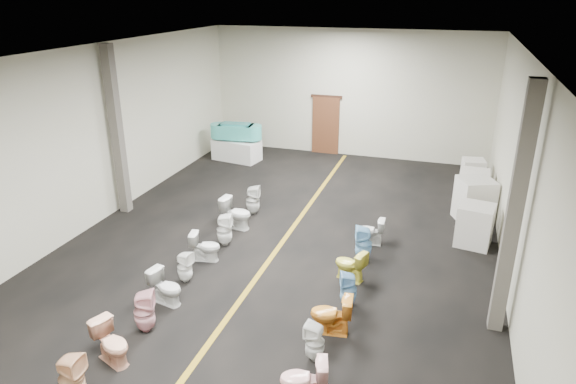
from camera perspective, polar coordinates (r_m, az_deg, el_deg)
name	(u,v)px	position (r m, az deg, el deg)	size (l,w,h in m)	color
floor	(276,251)	(12.14, -1.37, -6.60)	(16.00, 16.00, 0.00)	black
ceiling	(274,55)	(10.76, -1.59, 15.01)	(16.00, 16.00, 0.00)	black
wall_back	(349,94)	(18.76, 6.76, 10.77)	(10.00, 10.00, 0.00)	beige
wall_left	(84,141)	(13.68, -21.75, 5.30)	(16.00, 16.00, 0.00)	beige
wall_right	(522,185)	(10.77, 24.53, 0.69)	(16.00, 16.00, 0.00)	beige
aisle_stripe	(276,251)	(12.14, -1.37, -6.59)	(0.12, 15.60, 0.01)	olive
back_door	(326,125)	(19.13, 4.20, 7.38)	(1.00, 0.10, 2.10)	#562D19
door_frame	(327,97)	(18.90, 4.30, 10.54)	(1.15, 0.08, 0.10)	#331C11
column_left	(117,132)	(14.29, -18.48, 6.37)	(0.25, 0.25, 4.50)	#59544C
column_right	(514,214)	(9.34, 23.83, -2.26)	(0.25, 0.25, 4.50)	#59544C
display_table	(237,150)	(18.53, -5.72, 4.67)	(1.65, 0.83, 0.73)	white
bathtub	(236,131)	(18.34, -5.80, 6.77)	(1.85, 0.79, 0.55)	#41BCB1
appliance_crate_a	(475,225)	(13.02, 20.04, -3.49)	(0.78, 0.78, 1.00)	beige
appliance_crate_b	(474,200)	(14.32, 20.00, -0.86)	(0.84, 0.84, 1.16)	silver
appliance_crate_c	(473,186)	(15.68, 19.87, 0.61)	(0.81, 0.81, 0.92)	silver
appliance_crate_d	(473,174)	(16.78, 19.82, 1.94)	(0.63, 0.63, 0.90)	silver
toilet_left_1	(72,378)	(8.64, -22.91, -18.52)	(0.37, 0.38, 0.82)	#E5AD80
toilet_left_2	(112,343)	(9.18, -18.97, -15.57)	(0.41, 0.72, 0.73)	#EEAE8E
toilet_left_3	(144,312)	(9.69, -15.67, -12.67)	(0.37, 0.38, 0.82)	#DA9DA4
toilet_left_4	(166,287)	(10.40, -13.39, -10.25)	(0.39, 0.68, 0.70)	silver
toilet_left_5	(185,267)	(11.01, -11.39, -8.17)	(0.31, 0.32, 0.69)	white
toilet_left_6	(205,246)	(11.77, -9.16, -6.00)	(0.38, 0.67, 0.68)	silver
toilet_left_7	(224,230)	(12.34, -7.08, -4.17)	(0.36, 0.37, 0.81)	white
toilet_left_8	(236,213)	(13.18, -5.76, -2.36)	(0.45, 0.79, 0.81)	white
toilet_left_9	(253,200)	(13.94, -3.93, -0.90)	(0.37, 0.38, 0.82)	silver
toilet_right_3	(304,380)	(8.07, 1.74, -20.16)	(0.40, 0.71, 0.72)	beige
toilet_right_4	(315,342)	(8.77, 3.00, -16.32)	(0.32, 0.32, 0.70)	white
toilet_right_5	(331,315)	(9.36, 4.82, -13.42)	(0.42, 0.74, 0.75)	orange
toilet_right_6	(348,289)	(10.12, 6.73, -10.70)	(0.32, 0.33, 0.71)	#74AAD5
toilet_right_7	(350,265)	(10.96, 6.91, -8.04)	(0.39, 0.68, 0.69)	gold
toilet_right_8	(364,244)	(11.70, 8.39, -5.69)	(0.37, 0.38, 0.83)	#81BCE7
toilet_right_9	(370,231)	(12.49, 9.15, -4.31)	(0.37, 0.65, 0.67)	silver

